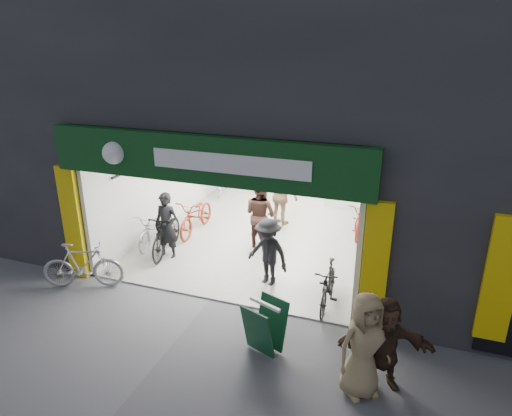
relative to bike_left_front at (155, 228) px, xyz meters
The scene contains 17 objects.
ground 3.24m from the bike_left_front, 38.83° to the right, with size 60.00×60.00×0.00m, color #56565B.
building 5.94m from the bike_left_front, 41.11° to the left, with size 17.00×10.27×8.00m.
bike_left_front is the anchor object (origin of this frame).
bike_left_midfront 0.68m from the bike_left_front, 34.25° to the right, with size 0.54×1.90×1.14m, color black.
bike_left_midback 1.25m from the bike_left_front, 57.38° to the left, with size 0.68×1.95×1.02m, color maroon.
bike_left_back 4.40m from the bike_left_front, 90.00° to the left, with size 0.49×1.74×1.05m, color #B3B3B8.
bike_right_front 5.05m from the bike_left_front, 16.25° to the right, with size 0.44×1.57×0.94m, color black.
bike_right_mid 5.61m from the bike_left_front, 26.87° to the left, with size 0.64×1.85×0.97m, color maroon.
bike_right_back 5.82m from the bike_left_front, 30.73° to the left, with size 0.55×1.96×1.18m, color #B0B0B5.
parked_bike 2.47m from the bike_left_front, 96.99° to the right, with size 0.49×1.75×1.05m, color #A4A3A8.
customer_a 0.98m from the bike_left_front, 39.57° to the right, with size 0.61×0.40×1.68m, color black.
customer_b 2.79m from the bike_left_front, 15.76° to the left, with size 0.89×0.70×1.84m, color #362018.
customer_c 3.60m from the bike_left_front, 16.41° to the right, with size 1.02×0.58×1.57m, color black.
customer_d 3.61m from the bike_left_front, 40.73° to the left, with size 1.05×0.44×1.80m, color #8F6F53.
pedestrian_near 6.85m from the bike_left_front, 31.98° to the right, with size 0.84×0.55×1.72m, color #8A7550.
pedestrian_far 6.95m from the bike_left_front, 28.84° to the right, with size 1.44×0.46×1.55m, color #382419.
sandwich_board 5.19m from the bike_left_front, 37.76° to the right, with size 0.78×0.79×0.93m.
Camera 1 is at (3.69, -7.42, 5.15)m, focal length 32.00 mm.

